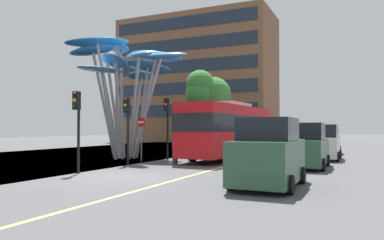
{
  "coord_description": "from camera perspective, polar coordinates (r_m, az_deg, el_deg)",
  "views": [
    {
      "loc": [
        8.89,
        -12.85,
        1.98
      ],
      "look_at": [
        -0.64,
        8.14,
        2.5
      ],
      "focal_mm": 35.03,
      "sensor_mm": 36.0,
      "label": 1
    }
  ],
  "objects": [
    {
      "name": "tree_pavement_near",
      "position": [
        39.56,
        2.25,
        4.25
      ],
      "size": [
        4.43,
        4.73,
        8.09
      ],
      "color": "brown",
      "rests_on": "ground"
    },
    {
      "name": "ground",
      "position": [
        16.14,
        -12.25,
        -8.49
      ],
      "size": [
        120.0,
        240.0,
        0.1
      ],
      "color": "#4C4C4F"
    },
    {
      "name": "no_entry_sign",
      "position": [
        23.08,
        -7.74,
        -1.81
      ],
      "size": [
        0.6,
        0.12,
        2.66
      ],
      "color": "gray",
      "rests_on": "ground"
    },
    {
      "name": "street_lamp",
      "position": [
        16.29,
        -27.05,
        9.0
      ],
      "size": [
        1.5,
        0.44,
        7.64
      ],
      "color": "gray",
      "rests_on": "ground"
    },
    {
      "name": "backdrop_building",
      "position": [
        57.55,
        0.82,
        6.03
      ],
      "size": [
        22.91,
        10.41,
        18.61
      ],
      "color": "brown",
      "rests_on": "ground"
    },
    {
      "name": "leaf_sculpture",
      "position": [
        25.51,
        -10.05,
        8.4
      ],
      "size": [
        8.36,
        9.26,
        8.18
      ],
      "color": "#9EA0A5",
      "rests_on": "ground"
    },
    {
      "name": "traffic_light_island_mid",
      "position": [
        23.77,
        -3.85,
        0.72
      ],
      "size": [
        0.28,
        0.42,
        3.89
      ],
      "color": "black",
      "rests_on": "ground"
    },
    {
      "name": "car_parked_near",
      "position": [
        13.0,
        11.57,
        -5.18
      ],
      "size": [
        2.05,
        4.0,
        2.34
      ],
      "color": "#2D5138",
      "rests_on": "ground"
    },
    {
      "name": "red_bus",
      "position": [
        24.37,
        5.72,
        -1.26
      ],
      "size": [
        3.13,
        10.5,
        3.65
      ],
      "color": "red",
      "rests_on": "ground"
    },
    {
      "name": "car_side_street",
      "position": [
        30.88,
        19.86,
        -3.08
      ],
      "size": [
        1.9,
        4.11,
        2.06
      ],
      "color": "#2D5138",
      "rests_on": "ground"
    },
    {
      "name": "pedestrian",
      "position": [
        20.71,
        -2.6,
        -4.42
      ],
      "size": [
        0.34,
        0.34,
        1.69
      ],
      "color": "#2D3342",
      "rests_on": "ground"
    },
    {
      "name": "car_parked_far",
      "position": [
        25.15,
        19.35,
        -3.37
      ],
      "size": [
        2.02,
        3.94,
        2.22
      ],
      "color": "silver",
      "rests_on": "ground"
    },
    {
      "name": "traffic_light_kerb_far",
      "position": [
        20.63,
        -9.87,
        0.55
      ],
      "size": [
        0.28,
        0.42,
        3.64
      ],
      "color": "black",
      "rests_on": "ground"
    },
    {
      "name": "traffic_light_opposite",
      "position": [
        28.2,
        1.11,
        0.32
      ],
      "size": [
        0.28,
        0.42,
        3.83
      ],
      "color": "black",
      "rests_on": "ground"
    },
    {
      "name": "traffic_light_kerb_near",
      "position": [
        17.15,
        -17.09,
        0.87
      ],
      "size": [
        0.28,
        0.42,
        3.6
      ],
      "color": "black",
      "rests_on": "ground"
    },
    {
      "name": "car_parked_mid",
      "position": [
        19.7,
        17.09,
        -3.95
      ],
      "size": [
        1.94,
        4.19,
        2.26
      ],
      "color": "#2D5138",
      "rests_on": "ground"
    }
  ]
}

